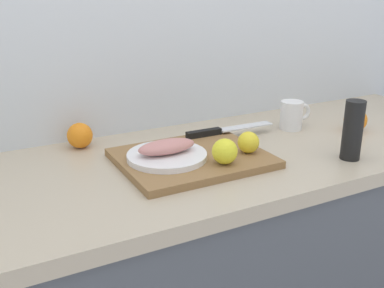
# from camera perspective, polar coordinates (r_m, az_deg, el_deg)

# --- Properties ---
(back_wall) EXTENTS (3.20, 0.05, 2.50)m
(back_wall) POSITION_cam_1_polar(r_m,az_deg,el_deg) (1.46, -4.91, 15.50)
(back_wall) COLOR silver
(back_wall) RESTS_ON ground_plane
(cutting_board) EXTENTS (0.38, 0.31, 0.02)m
(cutting_board) POSITION_cam_1_polar(r_m,az_deg,el_deg) (1.22, 0.00, -1.77)
(cutting_board) COLOR olive
(cutting_board) RESTS_ON kitchen_counter
(white_plate) EXTENTS (0.21, 0.21, 0.01)m
(white_plate) POSITION_cam_1_polar(r_m,az_deg,el_deg) (1.19, -3.13, -1.49)
(white_plate) COLOR white
(white_plate) RESTS_ON cutting_board
(fish_fillet) EXTENTS (0.16, 0.07, 0.04)m
(fish_fillet) POSITION_cam_1_polar(r_m,az_deg,el_deg) (1.18, -3.15, -0.33)
(fish_fillet) COLOR tan
(fish_fillet) RESTS_ON white_plate
(chef_knife) EXTENTS (0.29, 0.04, 0.02)m
(chef_knife) POSITION_cam_1_polar(r_m,az_deg,el_deg) (1.38, 3.42, 1.67)
(chef_knife) COLOR silver
(chef_knife) RESTS_ON cutting_board
(lemon_0) EXTENTS (0.06, 0.06, 0.06)m
(lemon_0) POSITION_cam_1_polar(r_m,az_deg,el_deg) (1.23, 7.01, 0.22)
(lemon_0) COLOR yellow
(lemon_0) RESTS_ON cutting_board
(lemon_1) EXTENTS (0.06, 0.06, 0.06)m
(lemon_1) POSITION_cam_1_polar(r_m,az_deg,el_deg) (1.15, 4.25, -0.89)
(lemon_1) COLOR yellow
(lemon_1) RESTS_ON cutting_board
(coffee_mug_0) EXTENTS (0.11, 0.07, 0.09)m
(coffee_mug_0) POSITION_cam_1_polar(r_m,az_deg,el_deg) (1.51, 12.32, 3.53)
(coffee_mug_0) COLOR white
(coffee_mug_0) RESTS_ON kitchen_counter
(orange_0) EXTENTS (0.07, 0.07, 0.07)m
(orange_0) POSITION_cam_1_polar(r_m,az_deg,el_deg) (1.35, -13.73, 1.03)
(orange_0) COLOR orange
(orange_0) RESTS_ON kitchen_counter
(orange_1) EXTENTS (0.07, 0.07, 0.07)m
(orange_1) POSITION_cam_1_polar(r_m,az_deg,el_deg) (1.55, 19.59, 2.82)
(orange_1) COLOR orange
(orange_1) RESTS_ON kitchen_counter
(pepper_mill) EXTENTS (0.05, 0.05, 0.16)m
(pepper_mill) POSITION_cam_1_polar(r_m,az_deg,el_deg) (1.29, 19.31, 1.62)
(pepper_mill) COLOR black
(pepper_mill) RESTS_ON kitchen_counter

